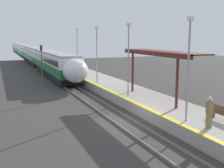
{
  "coord_description": "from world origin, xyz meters",
  "views": [
    {
      "loc": [
        -8.0,
        -17.23,
        5.89
      ],
      "look_at": [
        0.57,
        3.46,
        2.16
      ],
      "focal_mm": 45.0,
      "sensor_mm": 36.0,
      "label": 1
    }
  ],
  "objects_px": {
    "train": "(29,52)",
    "lamppost_farthest": "(77,49)",
    "lamppost_far": "(97,51)",
    "person_waiting": "(209,112)",
    "railway_signal": "(42,60)",
    "lamppost_mid": "(128,55)",
    "lamppost_near": "(188,63)",
    "platform_bench": "(221,113)"
  },
  "relations": [
    {
      "from": "train",
      "to": "lamppost_farthest",
      "type": "bearing_deg",
      "value": -86.2
    },
    {
      "from": "lamppost_far",
      "to": "person_waiting",
      "type": "bearing_deg",
      "value": -88.96
    },
    {
      "from": "train",
      "to": "railway_signal",
      "type": "height_order",
      "value": "railway_signal"
    },
    {
      "from": "lamppost_far",
      "to": "lamppost_mid",
      "type": "bearing_deg",
      "value": -90.0
    },
    {
      "from": "train",
      "to": "lamppost_farthest",
      "type": "height_order",
      "value": "lamppost_farthest"
    },
    {
      "from": "lamppost_near",
      "to": "lamppost_farthest",
      "type": "xyz_separation_m",
      "value": [
        0.0,
        24.39,
        0.0
      ]
    },
    {
      "from": "person_waiting",
      "to": "lamppost_far",
      "type": "xyz_separation_m",
      "value": [
        -0.32,
        17.87,
        2.56
      ]
    },
    {
      "from": "platform_bench",
      "to": "lamppost_near",
      "type": "xyz_separation_m",
      "value": [
        -2.07,
        0.7,
        3.03
      ]
    },
    {
      "from": "railway_signal",
      "to": "lamppost_mid",
      "type": "distance_m",
      "value": 16.72
    },
    {
      "from": "lamppost_near",
      "to": "train",
      "type": "bearing_deg",
      "value": 92.31
    },
    {
      "from": "train",
      "to": "platform_bench",
      "type": "xyz_separation_m",
      "value": [
        4.57,
        -62.7,
        -0.84
      ]
    },
    {
      "from": "platform_bench",
      "to": "lamppost_far",
      "type": "distance_m",
      "value": 17.35
    },
    {
      "from": "platform_bench",
      "to": "person_waiting",
      "type": "bearing_deg",
      "value": -152.55
    },
    {
      "from": "person_waiting",
      "to": "lamppost_far",
      "type": "distance_m",
      "value": 18.05
    },
    {
      "from": "lamppost_near",
      "to": "lamppost_mid",
      "type": "distance_m",
      "value": 8.13
    },
    {
      "from": "lamppost_far",
      "to": "lamppost_farthest",
      "type": "height_order",
      "value": "same"
    },
    {
      "from": "lamppost_mid",
      "to": "lamppost_far",
      "type": "bearing_deg",
      "value": 90.0
    },
    {
      "from": "person_waiting",
      "to": "platform_bench",
      "type": "bearing_deg",
      "value": 27.45
    },
    {
      "from": "platform_bench",
      "to": "person_waiting",
      "type": "xyz_separation_m",
      "value": [
        -1.75,
        -0.91,
        0.47
      ]
    },
    {
      "from": "person_waiting",
      "to": "lamppost_mid",
      "type": "xyz_separation_m",
      "value": [
        -0.32,
        9.74,
        2.56
      ]
    },
    {
      "from": "person_waiting",
      "to": "railway_signal",
      "type": "bearing_deg",
      "value": 101.6
    },
    {
      "from": "lamppost_mid",
      "to": "lamppost_farthest",
      "type": "relative_size",
      "value": 1.0
    },
    {
      "from": "person_waiting",
      "to": "lamppost_far",
      "type": "relative_size",
      "value": 0.29
    },
    {
      "from": "railway_signal",
      "to": "lamppost_near",
      "type": "xyz_separation_m",
      "value": [
        4.94,
        -24.04,
        1.4
      ]
    },
    {
      "from": "train",
      "to": "platform_bench",
      "type": "height_order",
      "value": "train"
    },
    {
      "from": "person_waiting",
      "to": "lamppost_farthest",
      "type": "height_order",
      "value": "lamppost_farthest"
    },
    {
      "from": "platform_bench",
      "to": "lamppost_near",
      "type": "height_order",
      "value": "lamppost_near"
    },
    {
      "from": "lamppost_far",
      "to": "lamppost_farthest",
      "type": "relative_size",
      "value": 1.0
    },
    {
      "from": "person_waiting",
      "to": "lamppost_far",
      "type": "bearing_deg",
      "value": 91.04
    },
    {
      "from": "platform_bench",
      "to": "lamppost_mid",
      "type": "relative_size",
      "value": 0.27
    },
    {
      "from": "train",
      "to": "lamppost_near",
      "type": "height_order",
      "value": "lamppost_near"
    },
    {
      "from": "lamppost_far",
      "to": "railway_signal",
      "type": "bearing_deg",
      "value": 122.42
    },
    {
      "from": "platform_bench",
      "to": "railway_signal",
      "type": "xyz_separation_m",
      "value": [
        -7.01,
        24.73,
        1.63
      ]
    },
    {
      "from": "platform_bench",
      "to": "lamppost_near",
      "type": "distance_m",
      "value": 3.74
    },
    {
      "from": "train",
      "to": "lamppost_far",
      "type": "xyz_separation_m",
      "value": [
        2.5,
        -45.75,
        2.19
      ]
    },
    {
      "from": "platform_bench",
      "to": "lamppost_farthest",
      "type": "bearing_deg",
      "value": 94.73
    },
    {
      "from": "person_waiting",
      "to": "railway_signal",
      "type": "xyz_separation_m",
      "value": [
        -5.26,
        25.64,
        1.16
      ]
    },
    {
      "from": "platform_bench",
      "to": "lamppost_mid",
      "type": "distance_m",
      "value": 9.56
    },
    {
      "from": "train",
      "to": "lamppost_far",
      "type": "relative_size",
      "value": 15.29
    },
    {
      "from": "railway_signal",
      "to": "lamppost_mid",
      "type": "height_order",
      "value": "lamppost_mid"
    },
    {
      "from": "train",
      "to": "lamppost_mid",
      "type": "relative_size",
      "value": 15.29
    },
    {
      "from": "lamppost_near",
      "to": "lamppost_farthest",
      "type": "relative_size",
      "value": 1.0
    }
  ]
}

